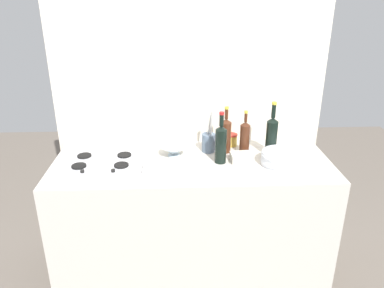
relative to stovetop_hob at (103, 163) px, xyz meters
The scene contains 14 objects.
ground_plane 1.08m from the stovetop_hob, ahead, with size 6.00×6.00×0.00m, color #6B6056.
counter_block 0.74m from the stovetop_hob, ahead, with size 1.80×0.70×0.90m, color beige.
backsplash_panel 0.77m from the stovetop_hob, 35.30° to the left, with size 1.90×0.06×2.45m, color beige.
stovetop_hob is the anchor object (origin of this frame).
plate_stack 1.14m from the stovetop_hob, ahead, with size 0.26×0.26×0.08m.
wine_bottle_leftmost 0.95m from the stovetop_hob, ahead, with size 0.07×0.07×0.30m.
wine_bottle_mid_left 1.12m from the stovetop_hob, ahead, with size 0.08×0.08×0.36m.
wine_bottle_mid_right 0.83m from the stovetop_hob, 11.49° to the left, with size 0.07×0.07×0.32m.
wine_bottle_rightmost 0.76m from the stovetop_hob, ahead, with size 0.07×0.07×0.34m.
mixing_bowl 0.47m from the stovetop_hob, 14.45° to the left, with size 0.18×0.18×0.07m.
butter_dish 0.89m from the stovetop_hob, ahead, with size 0.13×0.11×0.05m, color silver.
utensil_crock 0.72m from the stovetop_hob, 14.50° to the left, with size 0.09×0.09×0.29m.
condiment_jar_front 0.91m from the stovetop_hob, 17.22° to the left, with size 0.08×0.08×0.09m.
cutting_board 0.41m from the stovetop_hob, 20.50° to the right, with size 0.24×0.18×0.02m, color silver.
Camera 1 is at (-0.10, -2.19, 1.94)m, focal length 34.83 mm.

